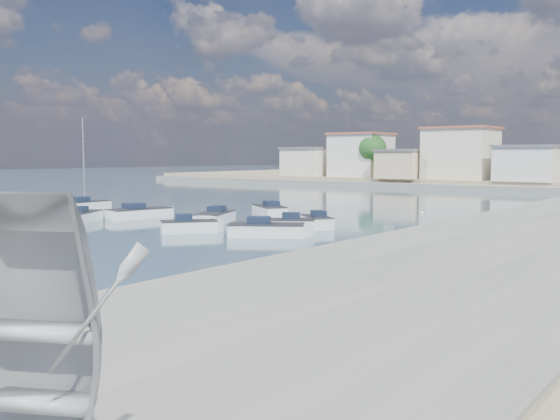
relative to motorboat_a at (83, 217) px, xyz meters
The scene contains 13 objects.
ground 36.50m from the motorboat_a, 59.39° to the left, with size 400.00×400.00×0.00m, color #2C4159.
breakwater 25.82m from the motorboat_a, ahead, with size 2.00×31.02×0.35m.
far_shore_quay 65.12m from the motorboat_a, 73.42° to the left, with size 160.00×2.50×0.80m, color slate.
motorboat_a is the anchor object (origin of this frame).
motorboat_b 11.70m from the motorboat_a, ahead, with size 3.49×3.91×1.48m.
motorboat_c 15.62m from the motorboat_a, 59.53° to the left, with size 5.13×4.34×1.48m.
motorboat_d 16.67m from the motorboat_a, 17.02° to the left, with size 4.28×3.68×1.48m.
motorboat_e 5.07m from the motorboat_a, 74.71° to the left, with size 3.11×6.01×1.48m.
motorboat_f 18.48m from the motorboat_a, 26.11° to the left, with size 3.81×3.52×1.48m.
motorboat_g 10.43m from the motorboat_a, 32.03° to the left, with size 3.81×5.45×1.48m.
motorboat_h 17.33m from the motorboat_a, ahead, with size 5.09×4.30×1.48m.
sailboat 11.40m from the motorboat_a, 143.28° to the left, with size 2.14×5.70×9.00m.
mooring_buoys 23.82m from the motorboat_a, 17.26° to the left, with size 17.22×34.81×0.36m.
Camera 1 is at (23.34, -20.47, 5.19)m, focal length 40.00 mm.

